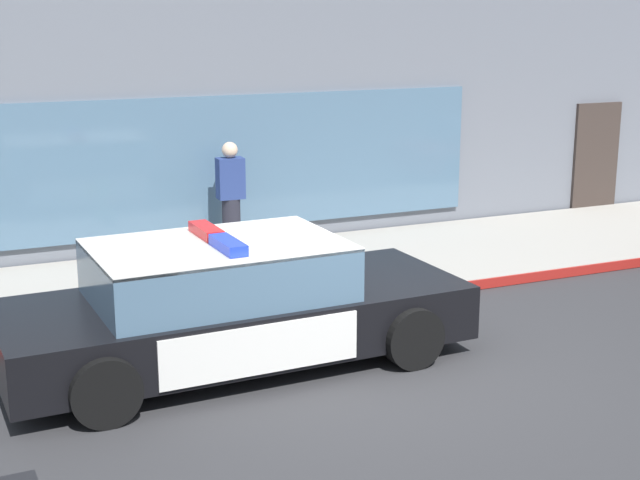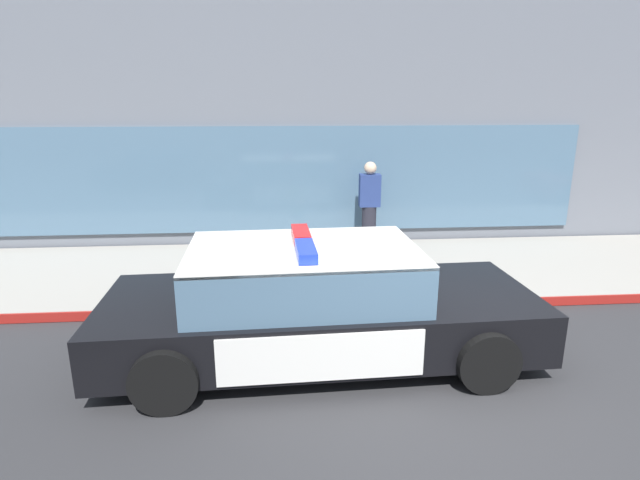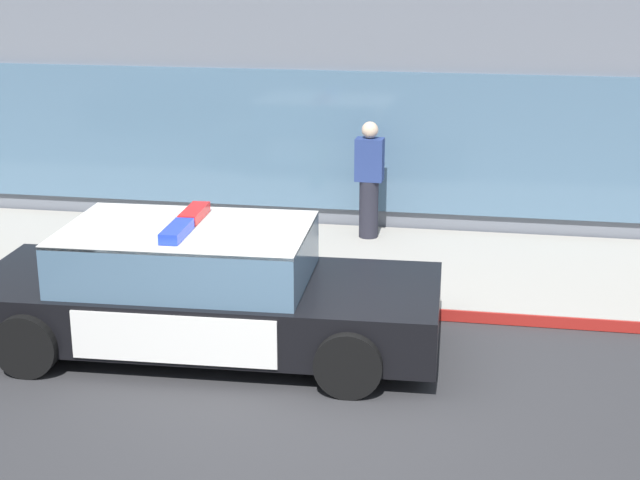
# 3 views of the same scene
# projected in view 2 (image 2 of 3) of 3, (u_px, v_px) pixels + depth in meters

# --- Properties ---
(ground) EXTENTS (48.00, 48.00, 0.00)m
(ground) POSITION_uv_depth(u_px,v_px,m) (455.00, 394.00, 5.34)
(ground) COLOR #303033
(sidewalk) EXTENTS (48.00, 3.28, 0.15)m
(sidewalk) POSITION_uv_depth(u_px,v_px,m) (383.00, 269.00, 9.00)
(sidewalk) COLOR #A39E93
(sidewalk) RESTS_ON ground
(curb_red_paint) EXTENTS (28.80, 0.04, 0.14)m
(curb_red_paint) POSITION_uv_depth(u_px,v_px,m) (405.00, 306.00, 7.41)
(curb_red_paint) COLOR maroon
(curb_red_paint) RESTS_ON ground
(storefront_building) EXTENTS (25.14, 11.26, 9.40)m
(storefront_building) POSITION_uv_depth(u_px,v_px,m) (330.00, 39.00, 14.71)
(storefront_building) COLOR slate
(storefront_building) RESTS_ON ground
(police_cruiser) EXTENTS (5.09, 2.26, 1.49)m
(police_cruiser) POSITION_uv_depth(u_px,v_px,m) (316.00, 304.00, 5.95)
(police_cruiser) COLOR black
(police_cruiser) RESTS_ON ground
(fire_hydrant) EXTENTS (0.34, 0.39, 0.73)m
(fire_hydrant) POSITION_uv_depth(u_px,v_px,m) (308.00, 267.00, 7.82)
(fire_hydrant) COLOR #4C994C
(fire_hydrant) RESTS_ON sidewalk
(pedestrian_on_sidewalk) EXTENTS (0.41, 0.28, 1.71)m
(pedestrian_on_sidewalk) POSITION_uv_depth(u_px,v_px,m) (369.00, 205.00, 9.79)
(pedestrian_on_sidewalk) COLOR #23232D
(pedestrian_on_sidewalk) RESTS_ON sidewalk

